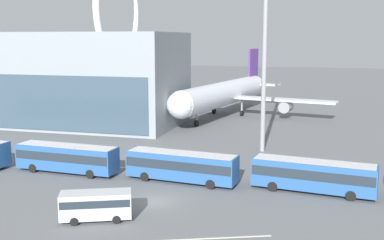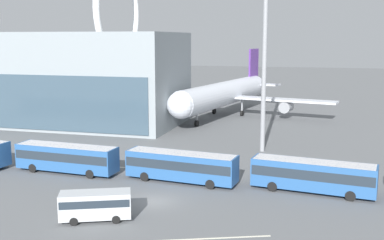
{
  "view_description": "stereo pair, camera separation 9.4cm",
  "coord_description": "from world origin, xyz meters",
  "px_view_note": "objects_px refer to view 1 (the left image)",
  "views": [
    {
      "loc": [
        14.88,
        -40.95,
        15.19
      ],
      "look_at": [
        -2.46,
        22.35,
        4.0
      ],
      "focal_mm": 45.0,
      "sensor_mm": 36.0,
      "label": 1
    },
    {
      "loc": [
        14.97,
        -40.93,
        15.19
      ],
      "look_at": [
        -2.46,
        22.35,
        4.0
      ],
      "focal_mm": 45.0,
      "sensor_mm": 36.0,
      "label": 2
    }
  ],
  "objects_px": {
    "shuttle_bus_3": "(181,165)",
    "service_van_foreground": "(96,204)",
    "shuttle_bus_2": "(67,157)",
    "shuttle_bus_4": "(313,174)",
    "airliner_at_gate_far": "(227,93)"
  },
  "relations": [
    {
      "from": "airliner_at_gate_far",
      "to": "shuttle_bus_4",
      "type": "height_order",
      "value": "airliner_at_gate_far"
    },
    {
      "from": "shuttle_bus_3",
      "to": "service_van_foreground",
      "type": "xyz_separation_m",
      "value": [
        -3.79,
        -12.54,
        -0.42
      ]
    },
    {
      "from": "shuttle_bus_2",
      "to": "shuttle_bus_3",
      "type": "bearing_deg",
      "value": 3.78
    },
    {
      "from": "shuttle_bus_4",
      "to": "airliner_at_gate_far",
      "type": "bearing_deg",
      "value": 119.13
    },
    {
      "from": "shuttle_bus_2",
      "to": "shuttle_bus_3",
      "type": "xyz_separation_m",
      "value": [
        13.64,
        0.02,
        0.0
      ]
    },
    {
      "from": "shuttle_bus_4",
      "to": "service_van_foreground",
      "type": "bearing_deg",
      "value": -136.52
    },
    {
      "from": "airliner_at_gate_far",
      "to": "shuttle_bus_4",
      "type": "bearing_deg",
      "value": 32.7
    },
    {
      "from": "shuttle_bus_4",
      "to": "shuttle_bus_2",
      "type": "bearing_deg",
      "value": -172.21
    },
    {
      "from": "airliner_at_gate_far",
      "to": "shuttle_bus_4",
      "type": "relative_size",
      "value": 3.44
    },
    {
      "from": "shuttle_bus_2",
      "to": "service_van_foreground",
      "type": "xyz_separation_m",
      "value": [
        9.85,
        -12.52,
        -0.42
      ]
    },
    {
      "from": "shuttle_bus_4",
      "to": "shuttle_bus_3",
      "type": "bearing_deg",
      "value": -172.17
    },
    {
      "from": "airliner_at_gate_far",
      "to": "service_van_foreground",
      "type": "relative_size",
      "value": 6.78
    },
    {
      "from": "shuttle_bus_3",
      "to": "shuttle_bus_4",
      "type": "xyz_separation_m",
      "value": [
        13.64,
        0.04,
        0.0
      ]
    },
    {
      "from": "shuttle_bus_4",
      "to": "service_van_foreground",
      "type": "height_order",
      "value": "shuttle_bus_4"
    },
    {
      "from": "shuttle_bus_3",
      "to": "shuttle_bus_4",
      "type": "distance_m",
      "value": 13.64
    }
  ]
}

